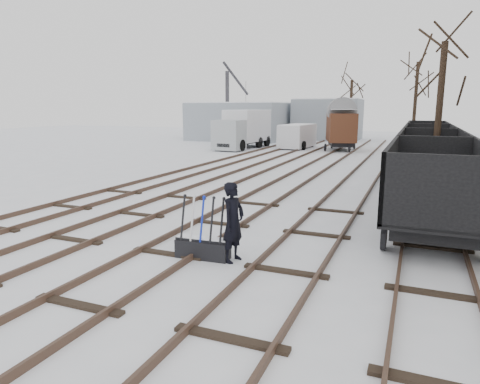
# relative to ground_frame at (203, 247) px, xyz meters

# --- Properties ---
(ground) EXTENTS (120.00, 120.00, 0.00)m
(ground) POSITION_rel_ground_frame_xyz_m (-0.90, -0.14, -0.28)
(ground) COLOR white
(ground) RESTS_ON ground
(tracks) EXTENTS (13.90, 52.00, 0.16)m
(tracks) POSITION_rel_ground_frame_xyz_m (-0.90, 13.54, -0.21)
(tracks) COLOR black
(tracks) RESTS_ON ground
(shed_left) EXTENTS (10.00, 8.00, 4.10)m
(shed_left) POSITION_rel_ground_frame_xyz_m (-13.90, 35.86, 1.76)
(shed_left) COLOR #8D959F
(shed_left) RESTS_ON ground
(shed_right) EXTENTS (7.00, 6.00, 4.50)m
(shed_right) POSITION_rel_ground_frame_xyz_m (-4.90, 39.86, 1.96)
(shed_right) COLOR #8D959F
(shed_right) RESTS_ON ground
(ground_frame) EXTENTS (1.32, 0.49, 1.49)m
(ground_frame) POSITION_rel_ground_frame_xyz_m (0.00, 0.00, 0.00)
(ground_frame) COLOR black
(ground_frame) RESTS_ON ground
(worker) EXTENTS (0.57, 0.75, 1.88)m
(worker) POSITION_rel_ground_frame_xyz_m (0.75, 0.10, 0.65)
(worker) COLOR black
(worker) RESTS_ON ground
(freight_wagon_a) EXTENTS (2.53, 6.31, 2.58)m
(freight_wagon_a) POSITION_rel_ground_frame_xyz_m (5.10, 4.31, 0.70)
(freight_wagon_a) COLOR black
(freight_wagon_a) RESTS_ON ground
(freight_wagon_b) EXTENTS (2.53, 6.31, 2.58)m
(freight_wagon_b) POSITION_rel_ground_frame_xyz_m (5.10, 10.71, 0.70)
(freight_wagon_b) COLOR black
(freight_wagon_b) RESTS_ON ground
(freight_wagon_c) EXTENTS (2.53, 6.31, 2.58)m
(freight_wagon_c) POSITION_rel_ground_frame_xyz_m (5.10, 17.11, 0.70)
(freight_wagon_c) COLOR black
(freight_wagon_c) RESTS_ON ground
(freight_wagon_d) EXTENTS (2.53, 6.31, 2.58)m
(freight_wagon_d) POSITION_rel_ground_frame_xyz_m (5.10, 23.51, 0.70)
(freight_wagon_d) COLOR black
(freight_wagon_d) RESTS_ON ground
(box_van_wagon) EXTENTS (3.45, 4.91, 3.40)m
(box_van_wagon) POSITION_rel_ground_frame_xyz_m (-1.46, 27.94, 1.70)
(box_van_wagon) COLOR black
(box_van_wagon) RESTS_ON ground
(lorry) EXTENTS (2.82, 7.51, 3.34)m
(lorry) POSITION_rel_ground_frame_xyz_m (-9.64, 26.33, 1.44)
(lorry) COLOR black
(lorry) RESTS_ON ground
(panel_van) EXTENTS (2.41, 4.89, 2.09)m
(panel_van) POSITION_rel_ground_frame_xyz_m (-5.30, 28.36, 0.81)
(panel_van) COLOR silver
(panel_van) RESTS_ON ground
(crane) EXTENTS (1.97, 4.96, 8.32)m
(crane) POSITION_rel_ground_frame_xyz_m (-14.83, 34.70, 1.91)
(crane) COLOR #302F34
(crane) RESTS_ON ground
(tree_near) EXTENTS (0.30, 0.30, 6.47)m
(tree_near) POSITION_rel_ground_frame_xyz_m (5.37, 13.56, 2.95)
(tree_near) COLOR black
(tree_near) RESTS_ON ground
(tree_far_left) EXTENTS (0.30, 0.30, 6.33)m
(tree_far_left) POSITION_rel_ground_frame_xyz_m (-2.19, 37.89, 2.88)
(tree_far_left) COLOR black
(tree_far_left) RESTS_ON ground
(tree_far_right) EXTENTS (0.30, 0.30, 7.53)m
(tree_far_right) POSITION_rel_ground_frame_xyz_m (4.09, 33.90, 3.48)
(tree_far_right) COLOR black
(tree_far_right) RESTS_ON ground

